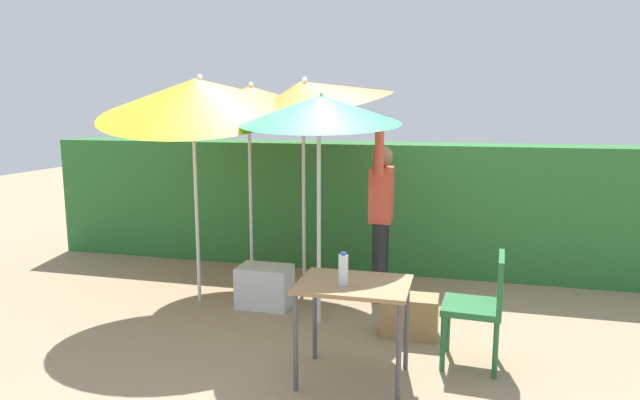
% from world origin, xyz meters
% --- Properties ---
extents(ground_plane, '(24.00, 24.00, 0.00)m').
position_xyz_m(ground_plane, '(0.00, 0.00, 0.00)').
color(ground_plane, '#9E8466').
extents(hedge_row, '(8.00, 0.70, 1.55)m').
position_xyz_m(hedge_row, '(0.00, 1.97, 0.78)').
color(hedge_row, '#2D7033').
rests_on(hedge_row, ground_plane).
extents(umbrella_rainbow, '(1.44, 1.45, 2.17)m').
position_xyz_m(umbrella_rainbow, '(0.09, -0.05, 1.96)').
color(umbrella_rainbow, silver).
rests_on(umbrella_rainbow, ground_plane).
extents(umbrella_orange, '(1.57, 1.59, 2.32)m').
position_xyz_m(umbrella_orange, '(-1.01, 1.09, 2.08)').
color(umbrella_orange, silver).
rests_on(umbrella_orange, ground_plane).
extents(umbrella_yellow, '(1.97, 1.97, 2.53)m').
position_xyz_m(umbrella_yellow, '(-1.23, 0.22, 2.09)').
color(umbrella_yellow, silver).
rests_on(umbrella_yellow, ground_plane).
extents(umbrella_navy, '(1.90, 1.86, 2.55)m').
position_xyz_m(umbrella_navy, '(-0.31, 0.84, 2.09)').
color(umbrella_navy, silver).
rests_on(umbrella_navy, ground_plane).
extents(person_vendor, '(0.23, 0.55, 1.88)m').
position_xyz_m(person_vendor, '(0.53, 0.79, 0.93)').
color(person_vendor, black).
rests_on(person_vendor, ground_plane).
extents(chair_plastic, '(0.47, 0.47, 0.89)m').
position_xyz_m(chair_plastic, '(1.51, -0.59, 0.51)').
color(chair_plastic, '#236633').
rests_on(chair_plastic, ground_plane).
extents(cooler_box, '(0.53, 0.36, 0.41)m').
position_xyz_m(cooler_box, '(-0.56, 0.23, 0.21)').
color(cooler_box, silver).
rests_on(cooler_box, ground_plane).
extents(crate_cardboard, '(0.48, 0.29, 0.36)m').
position_xyz_m(crate_cardboard, '(0.93, -0.14, 0.18)').
color(crate_cardboard, '#9E7A4C').
rests_on(crate_cardboard, ground_plane).
extents(folding_table, '(0.80, 0.60, 0.74)m').
position_xyz_m(folding_table, '(0.60, -1.06, 0.65)').
color(folding_table, '#4C4C51').
rests_on(folding_table, ground_plane).
extents(bottle_water, '(0.07, 0.07, 0.24)m').
position_xyz_m(bottle_water, '(0.54, -1.13, 0.86)').
color(bottle_water, silver).
rests_on(bottle_water, folding_table).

